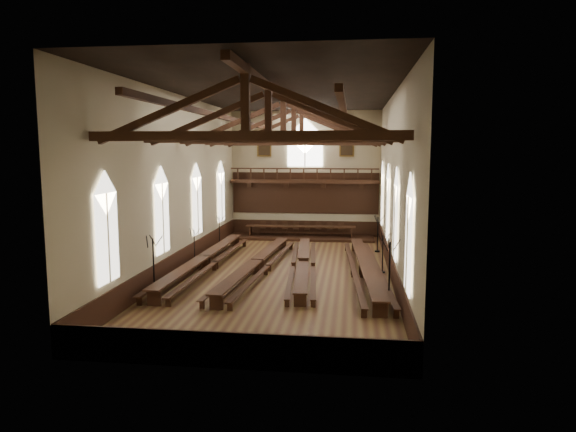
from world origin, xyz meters
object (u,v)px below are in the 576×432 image
(candelabrum_left_mid, at_px, (194,254))
(candelabrum_right_far, at_px, (377,241))
(candelabrum_left_far, at_px, (219,238))
(refectory_row_d, at_px, (365,266))
(candelabrum_right_mid, at_px, (382,261))
(refectory_row_b, at_px, (257,263))
(refectory_row_a, at_px, (204,259))
(candelabrum_right_near, at_px, (389,282))
(high_table, at_px, (301,227))
(refectory_row_c, at_px, (303,263))
(candelabrum_left_near, at_px, (154,277))
(dais, at_px, (301,237))

(candelabrum_left_mid, bearing_deg, candelabrum_right_far, 26.58)
(candelabrum_left_far, bearing_deg, refectory_row_d, -35.61)
(candelabrum_left_mid, bearing_deg, candelabrum_right_mid, -2.50)
(refectory_row_b, xyz_separation_m, refectory_row_d, (6.05, -0.06, 0.02))
(refectory_row_a, height_order, refectory_row_b, refectory_row_a)
(refectory_row_a, height_order, candelabrum_left_mid, candelabrum_left_mid)
(candelabrum_left_mid, xyz_separation_m, candelabrum_right_near, (11.10, -5.90, 0.19))
(candelabrum_right_near, distance_m, candelabrum_right_far, 11.45)
(high_table, distance_m, candelabrum_right_mid, 12.19)
(high_table, bearing_deg, refectory_row_c, -83.58)
(refectory_row_c, relative_size, high_table, 1.63)
(high_table, height_order, candelabrum_right_far, candelabrum_right_far)
(refectory_row_b, height_order, candelabrum_right_mid, candelabrum_right_mid)
(candelabrum_left_far, height_order, candelabrum_right_far, candelabrum_right_far)
(refectory_row_d, bearing_deg, refectory_row_b, 179.40)
(candelabrum_left_far, bearing_deg, refectory_row_c, -44.98)
(candelabrum_left_near, bearing_deg, refectory_row_c, 40.28)
(refectory_row_b, height_order, candelabrum_left_near, candelabrum_left_near)
(refectory_row_a, distance_m, candelabrum_left_near, 5.51)
(refectory_row_a, relative_size, candelabrum_left_near, 5.21)
(candelabrum_left_far, xyz_separation_m, candelabrum_right_near, (11.10, -11.75, 0.19))
(candelabrum_left_near, bearing_deg, refectory_row_d, 26.08)
(refectory_row_d, xyz_separation_m, candelabrum_right_far, (0.99, 6.94, 0.19))
(dais, bearing_deg, refectory_row_a, -111.95)
(dais, bearing_deg, candelabrum_right_mid, -61.92)
(candelabrum_left_far, bearing_deg, refectory_row_a, -82.78)
(refectory_row_b, bearing_deg, refectory_row_a, 172.48)
(refectory_row_b, bearing_deg, dais, 83.63)
(refectory_row_a, height_order, candelabrum_left_near, candelabrum_left_near)
(high_table, bearing_deg, candelabrum_right_far, -39.44)
(dais, relative_size, candelabrum_left_mid, 4.99)
(refectory_row_d, xyz_separation_m, candelabrum_right_near, (0.99, -4.51, 0.30))
(high_table, height_order, candelabrum_left_mid, candelabrum_left_mid)
(refectory_row_b, bearing_deg, high_table, 83.63)
(candelabrum_left_mid, bearing_deg, candelabrum_right_near, -27.99)
(candelabrum_left_mid, distance_m, candelabrum_right_near, 12.57)
(candelabrum_left_far, height_order, candelabrum_right_mid, candelabrum_left_far)
(candelabrum_left_near, distance_m, candelabrum_right_far, 16.27)
(candelabrum_left_mid, bearing_deg, candelabrum_left_far, 90.00)
(dais, bearing_deg, candelabrum_left_far, -140.48)
(refectory_row_d, height_order, dais, refectory_row_d)
(refectory_row_c, distance_m, candelabrum_left_mid, 6.65)
(candelabrum_left_near, bearing_deg, refectory_row_a, 81.06)
(candelabrum_right_near, bearing_deg, candelabrum_left_mid, 152.01)
(refectory_row_c, xyz_separation_m, refectory_row_d, (3.51, -0.65, 0.07))
(refectory_row_a, distance_m, candelabrum_left_far, 6.81)
(candelabrum_left_near, relative_size, candelabrum_left_mid, 1.27)
(refectory_row_c, relative_size, candelabrum_right_far, 5.53)
(dais, relative_size, candelabrum_right_mid, 4.99)
(candelabrum_right_far, bearing_deg, refectory_row_b, -135.63)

